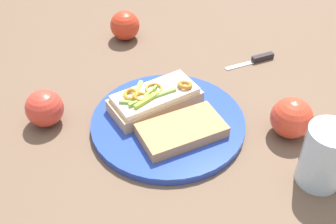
{
  "coord_description": "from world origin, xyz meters",
  "views": [
    {
      "loc": [
        -0.41,
        -0.42,
        0.55
      ],
      "look_at": [
        0.0,
        0.0,
        0.03
      ],
      "focal_mm": 45.22,
      "sensor_mm": 36.0,
      "label": 1
    }
  ],
  "objects_px": {
    "bread_slice_side": "(182,130)",
    "knife": "(257,59)",
    "plate": "(168,123)",
    "sandwich": "(155,99)",
    "drinking_glass": "(324,156)",
    "apple_0": "(292,118)",
    "apple_2": "(45,108)",
    "apple_1": "(125,25)"
  },
  "relations": [
    {
      "from": "bread_slice_side",
      "to": "knife",
      "type": "height_order",
      "value": "bread_slice_side"
    },
    {
      "from": "plate",
      "to": "sandwich",
      "type": "bearing_deg",
      "value": 78.96
    },
    {
      "from": "sandwich",
      "to": "drinking_glass",
      "type": "distance_m",
      "value": 0.32
    },
    {
      "from": "bread_slice_side",
      "to": "apple_0",
      "type": "bearing_deg",
      "value": -20.01
    },
    {
      "from": "plate",
      "to": "bread_slice_side",
      "type": "distance_m",
      "value": 0.05
    },
    {
      "from": "apple_0",
      "to": "apple_2",
      "type": "relative_size",
      "value": 1.07
    },
    {
      "from": "plate",
      "to": "knife",
      "type": "relative_size",
      "value": 2.45
    },
    {
      "from": "apple_0",
      "to": "drinking_glass",
      "type": "bearing_deg",
      "value": -121.24
    },
    {
      "from": "apple_0",
      "to": "apple_2",
      "type": "xyz_separation_m",
      "value": [
        -0.31,
        0.34,
        -0.0
      ]
    },
    {
      "from": "plate",
      "to": "sandwich",
      "type": "xyz_separation_m",
      "value": [
        0.01,
        0.05,
        0.03
      ]
    },
    {
      "from": "apple_0",
      "to": "apple_1",
      "type": "distance_m",
      "value": 0.47
    },
    {
      "from": "apple_0",
      "to": "apple_1",
      "type": "relative_size",
      "value": 1.08
    },
    {
      "from": "apple_0",
      "to": "drinking_glass",
      "type": "xyz_separation_m",
      "value": [
        -0.06,
        -0.1,
        0.02
      ]
    },
    {
      "from": "bread_slice_side",
      "to": "apple_1",
      "type": "bearing_deg",
      "value": 84.06
    },
    {
      "from": "drinking_glass",
      "to": "bread_slice_side",
      "type": "bearing_deg",
      "value": 114.16
    },
    {
      "from": "bread_slice_side",
      "to": "apple_2",
      "type": "bearing_deg",
      "value": 143.18
    },
    {
      "from": "drinking_glass",
      "to": "knife",
      "type": "bearing_deg",
      "value": 53.71
    },
    {
      "from": "apple_0",
      "to": "apple_1",
      "type": "bearing_deg",
      "value": 90.37
    },
    {
      "from": "apple_1",
      "to": "apple_2",
      "type": "relative_size",
      "value": 0.99
    },
    {
      "from": "plate",
      "to": "apple_0",
      "type": "relative_size",
      "value": 3.78
    },
    {
      "from": "apple_1",
      "to": "knife",
      "type": "xyz_separation_m",
      "value": [
        0.15,
        -0.29,
        -0.03
      ]
    },
    {
      "from": "sandwich",
      "to": "bread_slice_side",
      "type": "bearing_deg",
      "value": -89.53
    },
    {
      "from": "sandwich",
      "to": "apple_0",
      "type": "distance_m",
      "value": 0.26
    },
    {
      "from": "apple_0",
      "to": "knife",
      "type": "distance_m",
      "value": 0.24
    },
    {
      "from": "bread_slice_side",
      "to": "apple_2",
      "type": "height_order",
      "value": "apple_2"
    },
    {
      "from": "apple_0",
      "to": "apple_2",
      "type": "bearing_deg",
      "value": 132.4
    },
    {
      "from": "bread_slice_side",
      "to": "knife",
      "type": "distance_m",
      "value": 0.31
    },
    {
      "from": "plate",
      "to": "apple_2",
      "type": "relative_size",
      "value": 4.06
    },
    {
      "from": "apple_0",
      "to": "knife",
      "type": "height_order",
      "value": "apple_0"
    },
    {
      "from": "apple_1",
      "to": "knife",
      "type": "relative_size",
      "value": 0.6
    },
    {
      "from": "apple_0",
      "to": "drinking_glass",
      "type": "relative_size",
      "value": 0.69
    },
    {
      "from": "sandwich",
      "to": "apple_2",
      "type": "relative_size",
      "value": 2.61
    },
    {
      "from": "sandwich",
      "to": "knife",
      "type": "height_order",
      "value": "sandwich"
    },
    {
      "from": "drinking_glass",
      "to": "knife",
      "type": "relative_size",
      "value": 0.93
    },
    {
      "from": "apple_0",
      "to": "plate",
      "type": "bearing_deg",
      "value": 131.21
    },
    {
      "from": "bread_slice_side",
      "to": "apple_1",
      "type": "xyz_separation_m",
      "value": [
        0.15,
        0.35,
        0.01
      ]
    },
    {
      "from": "knife",
      "to": "drinking_glass",
      "type": "bearing_deg",
      "value": 74.32
    },
    {
      "from": "apple_2",
      "to": "drinking_glass",
      "type": "height_order",
      "value": "drinking_glass"
    },
    {
      "from": "apple_0",
      "to": "sandwich",
      "type": "bearing_deg",
      "value": 122.98
    },
    {
      "from": "sandwich",
      "to": "drinking_glass",
      "type": "height_order",
      "value": "drinking_glass"
    },
    {
      "from": "drinking_glass",
      "to": "apple_2",
      "type": "bearing_deg",
      "value": 119.83
    },
    {
      "from": "apple_1",
      "to": "knife",
      "type": "distance_m",
      "value": 0.32
    }
  ]
}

